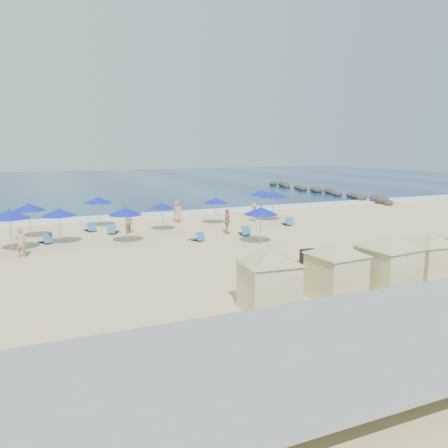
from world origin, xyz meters
The scene contains 31 objects.
ground centered at (0.00, 0.00, 0.00)m, with size 160.00×160.00×0.00m, color beige.
ocean centered at (0.00, 55.00, 0.03)m, with size 160.00×80.00×0.06m, color navy.
surf_line centered at (0.00, 15.50, 0.04)m, with size 160.00×2.50×0.08m, color white.
seawall centered at (0.00, -13.50, 0.65)m, with size 160.00×6.10×1.22m.
rock_jetty centered at (24.01, 24.90, 0.36)m, with size 2.56×26.66×0.96m.
trash_bin centered at (1.93, -4.85, 0.42)m, with size 0.84×0.84×0.84m, color black.
cabana_0 centered at (-3.31, -9.73, 1.52)m, with size 4.23×4.23×2.66m.
cabana_1 centered at (-0.07, -9.62, 1.49)m, with size 4.14×4.14×2.61m.
cabana_2 centered at (2.40, -9.94, 1.61)m, with size 4.46×4.46×2.81m.
cabana_3 centered at (5.42, -9.45, 1.45)m, with size 4.02×4.02×2.53m.
umbrella_0 centered at (-12.86, 4.63, 2.31)m, with size 2.34×2.34×2.67m.
umbrella_1 centered at (-10.08, 5.59, 2.13)m, with size 2.16×2.16×2.46m.
umbrella_2 centered at (-11.88, 8.48, 2.20)m, with size 2.23×2.23×2.54m.
umbrella_3 centered at (-6.12, 4.27, 2.15)m, with size 2.18×2.18×2.48m.
umbrella_4 centered at (-6.96, 11.00, 2.17)m, with size 2.20×2.20×2.51m.
umbrella_5 centered at (-2.77, 7.58, 1.93)m, with size 1.95×1.95×2.22m.
umbrella_6 centered at (1.84, 0.63, 2.22)m, with size 2.25×2.25×2.56m.
umbrella_7 centered at (1.95, 8.63, 1.97)m, with size 2.00×2.00×2.28m.
umbrella_8 centered at (7.37, 10.94, 2.15)m, with size 2.18×2.18×2.48m.
umbrella_9 centered at (6.90, 8.08, 2.33)m, with size 2.36×2.36×2.69m.
beach_chair_0 centered at (-10.96, 6.41, 0.25)m, with size 1.00×1.41×0.71m.
beach_chair_1 centered at (-7.80, 9.52, 0.26)m, with size 0.86×1.44×0.74m.
beach_chair_2 centered at (-6.41, 7.99, 0.27)m, with size 1.12×1.54×0.77m.
beach_chair_3 centered at (-1.54, 3.22, 0.23)m, with size 0.88×1.30×0.66m.
beach_chair_4 centered at (2.18, 3.66, 0.26)m, with size 0.86×1.46×0.75m.
beach_chair_5 centered at (7.13, 5.94, 0.25)m, with size 0.75×1.39×0.73m.
beachgoer_0 centered at (-12.31, 3.16, 0.87)m, with size 0.63×0.42×1.74m, color tan.
beachgoer_1 centered at (-5.12, 7.84, 0.85)m, with size 0.83×0.65×1.71m, color tan.
beachgoer_2 centered at (1.26, 4.72, 0.91)m, with size 1.07×0.45×1.83m, color tan.
beachgoer_3 centered at (5.34, 8.45, 0.80)m, with size 1.03×0.59×1.59m, color tan.
beachgoer_4 centered at (-0.54, 11.07, 0.90)m, with size 0.88×0.58×1.81m, color tan.
Camera 1 is at (-11.21, -23.85, 6.30)m, focal length 35.00 mm.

